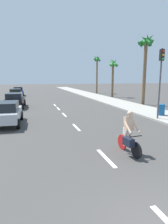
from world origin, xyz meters
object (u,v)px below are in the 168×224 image
object	(u,v)px
parked_car_yellow	(16,94)
trash_bin_near	(161,110)
parked_car_silver	(7,113)
palm_tree_far	(113,68)
traffic_signal	(161,71)
palm_tree_distant	(97,63)
cyclist	(129,135)
parked_car_blue	(18,91)
parked_car_black	(15,100)
palm_tree_mid	(146,51)

from	to	relation	value
parked_car_yellow	trash_bin_near	bearing A→B (deg)	-55.59
parked_car_silver	palm_tree_far	xyz separation A→B (m)	(14.88, 15.70, 3.89)
parked_car_silver	trash_bin_near	size ratio (longest dim) A/B	4.52
parked_car_silver	traffic_signal	xyz separation A→B (m)	(10.74, -1.64, 2.77)
parked_car_silver	palm_tree_distant	size ratio (longest dim) A/B	0.52
palm_tree_far	traffic_signal	distance (m)	17.86
parked_car_yellow	traffic_signal	world-z (taller)	traffic_signal
parked_car_yellow	palm_tree_far	xyz separation A→B (m)	(15.32, -0.49, 3.89)
cyclist	parked_car_blue	distance (m)	29.81
parked_car_blue	traffic_signal	world-z (taller)	traffic_signal
palm_tree_distant	traffic_signal	size ratio (longest dim) A/B	1.51
parked_car_black	palm_tree_distant	world-z (taller)	palm_tree_distant
cyclist	traffic_signal	bearing A→B (deg)	-140.28
cyclist	palm_tree_distant	size ratio (longest dim) A/B	0.23
parked_car_black	parked_car_blue	bearing A→B (deg)	94.14
cyclist	parked_car_silver	world-z (taller)	cyclist
palm_tree_far	cyclist	bearing A→B (deg)	-112.86
palm_tree_mid	parked_car_blue	bearing A→B (deg)	132.30
trash_bin_near	palm_tree_mid	bearing A→B (deg)	68.01
parked_car_black	parked_car_yellow	size ratio (longest dim) A/B	1.06
parked_car_black	trash_bin_near	distance (m)	14.50
parked_car_blue	palm_tree_far	world-z (taller)	palm_tree_far
palm_tree_mid	trash_bin_near	bearing A→B (deg)	-111.99
parked_car_blue	trash_bin_near	world-z (taller)	parked_car_blue
palm_tree_far	parked_car_silver	bearing A→B (deg)	-133.47
parked_car_silver	palm_tree_far	size ratio (longest dim) A/B	0.64
cyclist	parked_car_yellow	bearing A→B (deg)	-80.11
cyclist	parked_car_black	distance (m)	15.60
cyclist	traffic_signal	distance (m)	7.94
cyclist	palm_tree_distant	xyz separation A→B (m)	(9.69, 30.70, 5.24)
palm_tree_mid	trash_bin_near	world-z (taller)	palm_tree_mid
palm_tree_mid	palm_tree_distant	bearing A→B (deg)	88.17
cyclist	parked_car_black	size ratio (longest dim) A/B	0.43
parked_car_black	palm_tree_far	world-z (taller)	palm_tree_far
cyclist	palm_tree_distant	distance (m)	32.62
cyclist	trash_bin_near	bearing A→B (deg)	-140.27
parked_car_blue	palm_tree_far	size ratio (longest dim) A/B	0.63
palm_tree_far	traffic_signal	size ratio (longest dim) A/B	1.22
palm_tree_far	parked_car_yellow	bearing A→B (deg)	178.17
parked_car_yellow	parked_car_black	bearing A→B (deg)	-88.62
parked_car_silver	palm_tree_mid	bearing A→B (deg)	24.96
palm_tree_mid	palm_tree_far	distance (m)	9.73
palm_tree_mid	palm_tree_far	bearing A→B (deg)	87.78
palm_tree_mid	cyclist	bearing A→B (deg)	-125.27
parked_car_black	palm_tree_distant	size ratio (longest dim) A/B	0.55
cyclist	palm_tree_distant	world-z (taller)	palm_tree_distant
parked_car_silver	parked_car_yellow	xyz separation A→B (m)	(-0.43, 16.19, 0.00)
traffic_signal	palm_tree_mid	bearing A→B (deg)	63.96
palm_tree_mid	palm_tree_far	world-z (taller)	palm_tree_mid
parked_car_yellow	parked_car_blue	size ratio (longest dim) A/B	1.01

